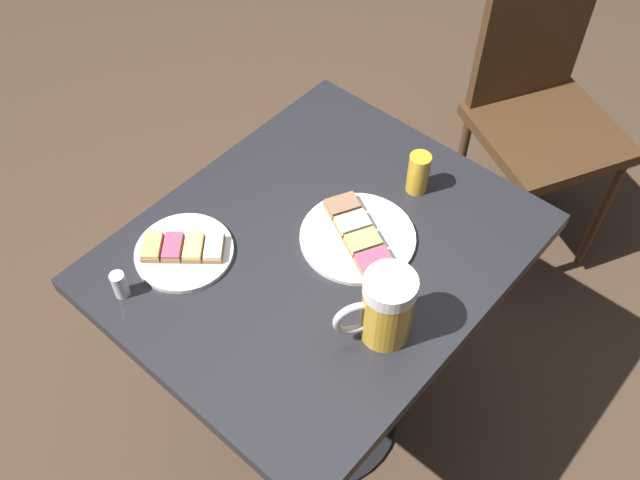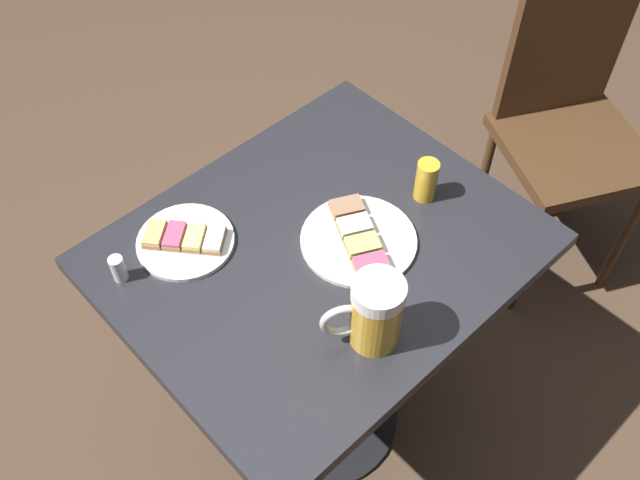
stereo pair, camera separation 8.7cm
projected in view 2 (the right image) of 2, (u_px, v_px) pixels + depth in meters
The scene contains 8 objects.
ground_plane at pixel (320, 413), 2.01m from camera, with size 6.00×6.00×0.00m, color #4C3828.
cafe_table at pixel (320, 294), 1.55m from camera, with size 0.81×0.68×0.77m.
plate_near at pixel (359, 239), 1.42m from camera, with size 0.24×0.24×0.03m.
plate_far at pixel (185, 240), 1.41m from camera, with size 0.20×0.20×0.03m.
beer_mug at pixel (374, 313), 1.22m from camera, with size 0.14×0.11×0.16m.
beer_glass_small at pixel (426, 180), 1.46m from camera, with size 0.05×0.05×0.10m, color gold.
salt_shaker at pixel (118, 269), 1.34m from camera, with size 0.03×0.03×0.06m, color silver.
cafe_chair at pixel (567, 120), 1.98m from camera, with size 0.51×0.51×0.92m.
Camera 2 is at (-0.60, -0.64, 1.88)m, focal length 39.60 mm.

